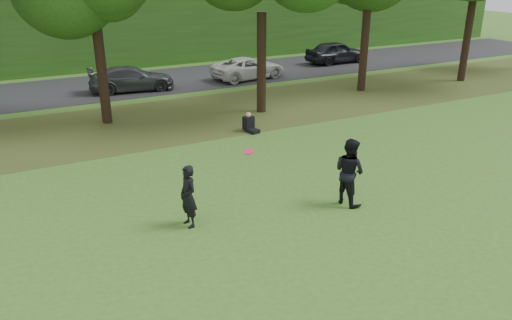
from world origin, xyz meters
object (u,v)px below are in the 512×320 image
Objects in this scene: player_left at (188,197)px; player_right at (349,171)px; seated_person at (250,124)px; frisbee at (249,152)px.

player_left is 4.76m from player_right.
player_right is at bearing 71.74° from player_left.
seated_person is (5.13, 6.56, -0.56)m from player_left.
seated_person is (3.51, 6.97, -1.71)m from frisbee.
player_right is 7.46m from seated_person.
frisbee is 7.99m from seated_person.
seated_person is at bearing 63.29° from frisbee.
seated_person is at bearing -14.27° from player_right.
player_left is at bearing 68.81° from player_right.
frisbee is 0.42× the size of seated_person.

